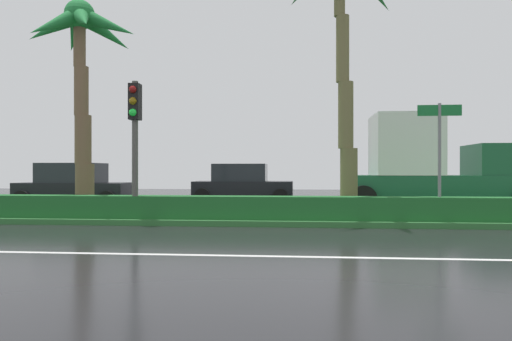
{
  "coord_description": "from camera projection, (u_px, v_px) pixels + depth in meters",
  "views": [
    {
      "loc": [
        -1.89,
        -5.86,
        1.43
      ],
      "look_at": [
        -3.31,
        9.95,
        1.43
      ],
      "focal_mm": 33.23,
      "sensor_mm": 36.0,
      "label": 1
    }
  ],
  "objects": [
    {
      "name": "median_hedge",
      "position": [
        372.0,
        208.0,
        12.24
      ],
      "size": [
        76.5,
        0.7,
        0.6
      ],
      "color": "#1E6028",
      "rests_on": "median_strip"
    },
    {
      "name": "traffic_signal_median_left",
      "position": [
        135.0,
        124.0,
        12.55
      ],
      "size": [
        0.28,
        0.43,
        3.65
      ],
      "color": "#4C4C47",
      "rests_on": "median_strip"
    },
    {
      "name": "median_strip",
      "position": [
        364.0,
        217.0,
        13.63
      ],
      "size": [
        85.5,
        4.0,
        0.15
      ],
      "primitive_type": "cube",
      "color": "#2D6B33",
      "rests_on": "ground_plane"
    },
    {
      "name": "near_lane_divider_stripe",
      "position": [
        416.0,
        259.0,
        7.66
      ],
      "size": [
        81.0,
        0.14,
        0.01
      ],
      "primitive_type": "cube",
      "color": "white",
      "rests_on": "ground_plane"
    },
    {
      "name": "car_in_traffic_second",
      "position": [
        243.0,
        184.0,
        20.74
      ],
      "size": [
        4.3,
        2.02,
        1.72
      ],
      "color": "black",
      "rests_on": "ground_plane"
    },
    {
      "name": "street_name_sign",
      "position": [
        440.0,
        145.0,
        12.1
      ],
      "size": [
        1.1,
        0.08,
        3.0
      ],
      "color": "slate",
      "rests_on": "median_strip"
    },
    {
      "name": "ground_plane",
      "position": [
        360.0,
        218.0,
        14.63
      ],
      "size": [
        90.0,
        42.0,
        0.1
      ],
      "primitive_type": "cube",
      "color": "black"
    },
    {
      "name": "palm_tree_mid_left",
      "position": [
        81.0,
        50.0,
        14.42
      ],
      "size": [
        3.69,
        3.34,
        6.48
      ],
      "color": "brown",
      "rests_on": "median_strip"
    },
    {
      "name": "car_in_traffic_leading",
      "position": [
        75.0,
        186.0,
        18.49
      ],
      "size": [
        4.3,
        2.02,
        1.72
      ],
      "color": "black",
      "rests_on": "ground_plane"
    },
    {
      "name": "box_truck_lead",
      "position": [
        432.0,
        167.0,
        17.17
      ],
      "size": [
        6.4,
        2.64,
        3.46
      ],
      "color": "#195133",
      "rests_on": "ground_plane"
    }
  ]
}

